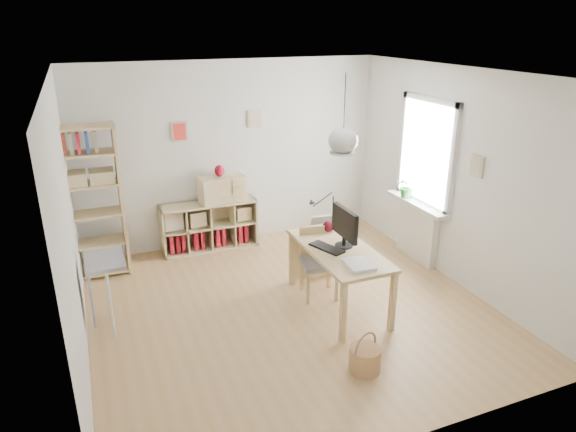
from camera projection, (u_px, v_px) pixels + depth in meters
name	position (u px, v px, depth m)	size (l,w,h in m)	color
ground	(290.00, 308.00, 6.09)	(4.50, 4.50, 0.00)	tan
room_shell	(343.00, 141.00, 5.44)	(4.50, 4.50, 4.50)	white
window_unit	(427.00, 152.00, 6.84)	(0.07, 1.16, 1.46)	white
radiator	(417.00, 232.00, 7.23)	(0.10, 0.80, 0.80)	white
windowsill	(417.00, 204.00, 7.06)	(0.22, 1.20, 0.06)	white
desk	(339.00, 255.00, 5.92)	(0.70, 1.50, 0.75)	#E3C182
cube_shelf	(207.00, 229.00, 7.62)	(1.40, 0.38, 0.72)	#CFBC88
tall_bookshelf	(89.00, 197.00, 6.54)	(0.80, 0.38, 2.00)	#E3C182
side_table	(100.00, 275.00, 5.44)	(0.40, 0.55, 0.85)	gray
chair	(318.00, 258.00, 6.25)	(0.49, 0.49, 0.85)	gray
wicker_basket	(365.00, 358.00, 4.95)	(0.31, 0.31, 0.43)	#A77B4B
storage_chest	(337.00, 248.00, 7.18)	(0.68, 0.75, 0.63)	silver
monitor	(345.00, 226.00, 5.84)	(0.21, 0.53, 0.46)	black
keyboard	(327.00, 248.00, 5.86)	(0.16, 0.44, 0.02)	black
task_lamp	(321.00, 208.00, 6.34)	(0.39, 0.14, 0.41)	black
yarn_ball	(328.00, 227.00, 6.30)	(0.14, 0.14, 0.14)	#4D0A1C
paper_tray	(359.00, 264.00, 5.45)	(0.27, 0.33, 0.03)	white
drawer_chest	(222.00, 189.00, 7.45)	(0.66, 0.30, 0.37)	#CFBC88
red_vase	(219.00, 171.00, 7.34)	(0.14, 0.14, 0.17)	maroon
potted_plant	(407.00, 186.00, 7.19)	(0.29, 0.25, 0.32)	#266728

